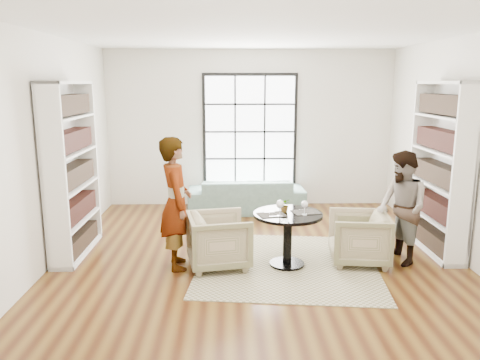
{
  "coord_description": "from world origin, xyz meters",
  "views": [
    {
      "loc": [
        -0.37,
        -6.07,
        2.38
      ],
      "look_at": [
        -0.24,
        0.4,
        1.03
      ],
      "focal_mm": 35.0,
      "sensor_mm": 36.0,
      "label": 1
    }
  ],
  "objects_px": {
    "pedestal_table": "(288,228)",
    "armchair_right": "(359,238)",
    "person_left": "(176,203)",
    "wine_glass_left": "(280,205)",
    "flower_centerpiece": "(285,205)",
    "sofa": "(246,195)",
    "wine_glass_right": "(305,205)",
    "person_right": "(402,208)",
    "armchair_left": "(219,240)"
  },
  "relations": [
    {
      "from": "pedestal_table",
      "to": "armchair_right",
      "type": "distance_m",
      "value": 0.99
    },
    {
      "from": "person_left",
      "to": "wine_glass_left",
      "type": "relative_size",
      "value": 7.97
    },
    {
      "from": "pedestal_table",
      "to": "flower_centerpiece",
      "type": "height_order",
      "value": "flower_centerpiece"
    },
    {
      "from": "sofa",
      "to": "person_left",
      "type": "height_order",
      "value": "person_left"
    },
    {
      "from": "wine_glass_left",
      "to": "wine_glass_right",
      "type": "bearing_deg",
      "value": 10.82
    },
    {
      "from": "pedestal_table",
      "to": "wine_glass_right",
      "type": "relative_size",
      "value": 4.74
    },
    {
      "from": "person_right",
      "to": "pedestal_table",
      "type": "bearing_deg",
      "value": -96.35
    },
    {
      "from": "armchair_right",
      "to": "person_right",
      "type": "relative_size",
      "value": 0.5
    },
    {
      "from": "armchair_left",
      "to": "person_left",
      "type": "bearing_deg",
      "value": 78.89
    },
    {
      "from": "flower_centerpiece",
      "to": "person_left",
      "type": "bearing_deg",
      "value": -177.44
    },
    {
      "from": "armchair_left",
      "to": "person_right",
      "type": "bearing_deg",
      "value": -99.01
    },
    {
      "from": "armchair_right",
      "to": "wine_glass_left",
      "type": "xyz_separation_m",
      "value": [
        -1.09,
        -0.24,
        0.53
      ]
    },
    {
      "from": "person_left",
      "to": "wine_glass_left",
      "type": "xyz_separation_m",
      "value": [
        1.33,
        -0.15,
        0.02
      ]
    },
    {
      "from": "wine_glass_left",
      "to": "wine_glass_right",
      "type": "xyz_separation_m",
      "value": [
        0.32,
        0.06,
        -0.02
      ]
    },
    {
      "from": "armchair_left",
      "to": "wine_glass_left",
      "type": "relative_size",
      "value": 3.64
    },
    {
      "from": "armchair_right",
      "to": "person_right",
      "type": "bearing_deg",
      "value": 96.57
    },
    {
      "from": "wine_glass_left",
      "to": "wine_glass_right",
      "type": "height_order",
      "value": "wine_glass_left"
    },
    {
      "from": "sofa",
      "to": "wine_glass_right",
      "type": "bearing_deg",
      "value": 100.94
    },
    {
      "from": "armchair_right",
      "to": "sofa",
      "type": "bearing_deg",
      "value": -144.82
    },
    {
      "from": "wine_glass_right",
      "to": "flower_centerpiece",
      "type": "height_order",
      "value": "wine_glass_right"
    },
    {
      "from": "armchair_right",
      "to": "person_right",
      "type": "height_order",
      "value": "person_right"
    },
    {
      "from": "armchair_left",
      "to": "wine_glass_right",
      "type": "bearing_deg",
      "value": -105.76
    },
    {
      "from": "sofa",
      "to": "wine_glass_right",
      "type": "xyz_separation_m",
      "value": [
        0.65,
        -2.78,
        0.54
      ]
    },
    {
      "from": "wine_glass_right",
      "to": "flower_centerpiece",
      "type": "bearing_deg",
      "value": 146.95
    },
    {
      "from": "armchair_left",
      "to": "person_left",
      "type": "distance_m",
      "value": 0.74
    },
    {
      "from": "pedestal_table",
      "to": "flower_centerpiece",
      "type": "bearing_deg",
      "value": 118.96
    },
    {
      "from": "sofa",
      "to": "wine_glass_left",
      "type": "height_order",
      "value": "wine_glass_left"
    },
    {
      "from": "armchair_left",
      "to": "flower_centerpiece",
      "type": "distance_m",
      "value": 0.98
    },
    {
      "from": "armchair_right",
      "to": "person_left",
      "type": "xyz_separation_m",
      "value": [
        -2.41,
        -0.09,
        0.51
      ]
    },
    {
      "from": "flower_centerpiece",
      "to": "wine_glass_left",
      "type": "bearing_deg",
      "value": -112.29
    },
    {
      "from": "flower_centerpiece",
      "to": "person_right",
      "type": "bearing_deg",
      "value": 0.95
    },
    {
      "from": "person_right",
      "to": "wine_glass_left",
      "type": "xyz_separation_m",
      "value": [
        -1.64,
        -0.24,
        0.12
      ]
    },
    {
      "from": "wine_glass_left",
      "to": "wine_glass_right",
      "type": "distance_m",
      "value": 0.33
    },
    {
      "from": "wine_glass_left",
      "to": "armchair_right",
      "type": "bearing_deg",
      "value": 12.4
    },
    {
      "from": "pedestal_table",
      "to": "armchair_left",
      "type": "bearing_deg",
      "value": -179.96
    },
    {
      "from": "person_right",
      "to": "wine_glass_right",
      "type": "relative_size",
      "value": 7.96
    },
    {
      "from": "pedestal_table",
      "to": "person_right",
      "type": "relative_size",
      "value": 0.6
    },
    {
      "from": "person_right",
      "to": "flower_centerpiece",
      "type": "height_order",
      "value": "person_right"
    },
    {
      "from": "person_left",
      "to": "wine_glass_right",
      "type": "xyz_separation_m",
      "value": [
        1.65,
        -0.09,
        -0.0
      ]
    },
    {
      "from": "sofa",
      "to": "armchair_right",
      "type": "xyz_separation_m",
      "value": [
        1.42,
        -2.6,
        0.03
      ]
    },
    {
      "from": "sofa",
      "to": "flower_centerpiece",
      "type": "height_order",
      "value": "flower_centerpiece"
    },
    {
      "from": "sofa",
      "to": "person_right",
      "type": "relative_size",
      "value": 1.42
    },
    {
      "from": "pedestal_table",
      "to": "armchair_right",
      "type": "xyz_separation_m",
      "value": [
        0.97,
        0.09,
        -0.18
      ]
    },
    {
      "from": "armchair_right",
      "to": "person_left",
      "type": "bearing_deg",
      "value": -81.32
    },
    {
      "from": "sofa",
      "to": "person_right",
      "type": "height_order",
      "value": "person_right"
    },
    {
      "from": "armchair_left",
      "to": "wine_glass_left",
      "type": "height_order",
      "value": "wine_glass_left"
    },
    {
      "from": "sofa",
      "to": "armchair_right",
      "type": "relative_size",
      "value": 2.84
    },
    {
      "from": "person_left",
      "to": "wine_glass_right",
      "type": "height_order",
      "value": "person_left"
    },
    {
      "from": "pedestal_table",
      "to": "flower_centerpiece",
      "type": "xyz_separation_m",
      "value": [
        -0.03,
        0.06,
        0.29
      ]
    },
    {
      "from": "pedestal_table",
      "to": "armchair_left",
      "type": "height_order",
      "value": "pedestal_table"
    }
  ]
}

